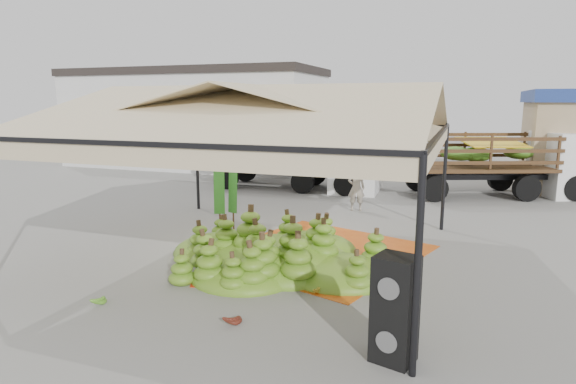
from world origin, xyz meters
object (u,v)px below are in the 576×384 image
(banana_heap, at_px, (279,239))
(speaker_stack, at_px, (395,309))
(truck_left, at_px, (303,154))
(truck_right, at_px, (507,157))
(vendor, at_px, (356,188))

(banana_heap, height_order, speaker_stack, speaker_stack)
(banana_heap, bearing_deg, truck_left, 105.31)
(truck_right, bearing_deg, vendor, -158.25)
(banana_heap, distance_m, truck_left, 9.79)
(banana_heap, distance_m, truck_right, 11.96)
(banana_heap, relative_size, vendor, 3.64)
(speaker_stack, xyz_separation_m, truck_left, (-5.56, 12.63, 0.68))
(banana_heap, height_order, vendor, vendor)
(banana_heap, height_order, truck_right, truck_right)
(banana_heap, xyz_separation_m, speaker_stack, (2.98, -3.23, 0.17))
(truck_left, bearing_deg, vendor, -50.88)
(vendor, distance_m, truck_left, 4.57)
(truck_left, xyz_separation_m, truck_right, (7.93, 1.26, 0.06))
(speaker_stack, bearing_deg, banana_heap, 148.44)
(vendor, height_order, truck_right, truck_right)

